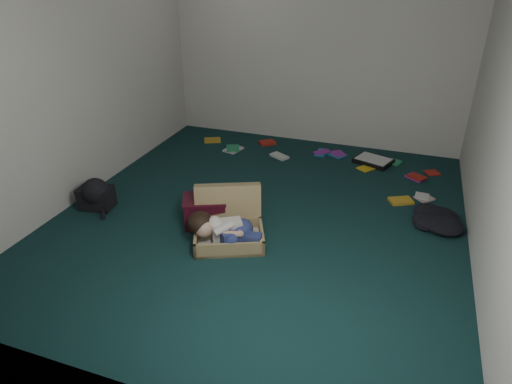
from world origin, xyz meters
The scene contains 12 objects.
floor centered at (0.00, 0.00, 0.00)m, with size 4.50×4.50×0.00m, color #102E2E.
wall_back centered at (0.00, 2.25, 1.30)m, with size 4.50×4.50×0.00m, color silver.
wall_front centered at (0.00, -2.25, 1.30)m, with size 4.50×4.50×0.00m, color silver.
wall_left centered at (-2.00, 0.00, 1.30)m, with size 4.50×4.50×0.00m, color silver.
wall_right centered at (2.00, 0.00, 1.30)m, with size 4.50×4.50×0.00m, color silver.
suitcase centered at (-0.16, -0.47, 0.14)m, with size 0.83×0.82×0.47m.
person centered at (-0.14, -0.63, 0.18)m, with size 0.71×0.38×0.29m.
maroon_bin centered at (-0.47, -0.33, 0.15)m, with size 0.52×0.47×0.29m.
backpack centered at (-1.70, -0.41, 0.13)m, with size 0.42×0.34×0.25m, color black, non-canonical shape.
clothing_pile centered at (1.67, 0.41, 0.07)m, with size 0.47×0.38×0.15m, color black, non-canonical shape.
paper_tray centered at (0.94, 1.75, 0.03)m, with size 0.53×0.47×0.06m.
book_scatter centered at (0.48, 1.56, 0.01)m, with size 3.23×1.39×0.02m.
Camera 1 is at (1.30, -3.85, 2.41)m, focal length 32.00 mm.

